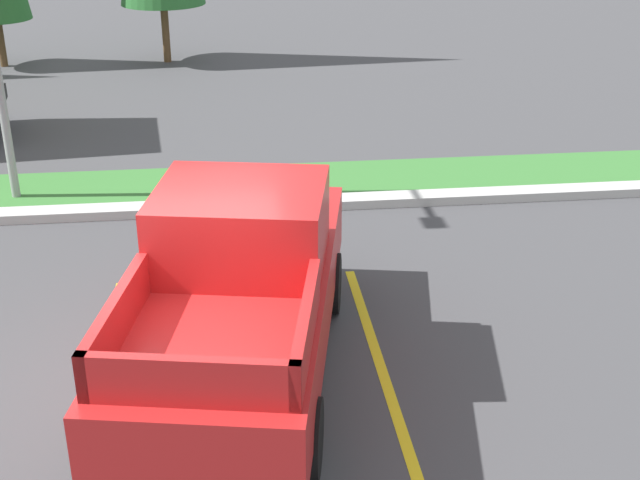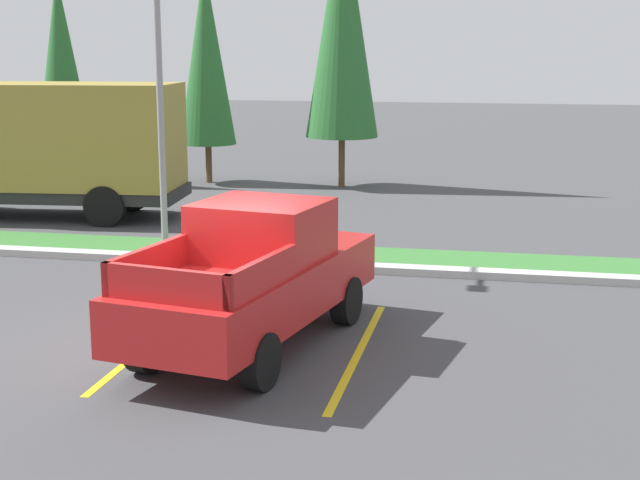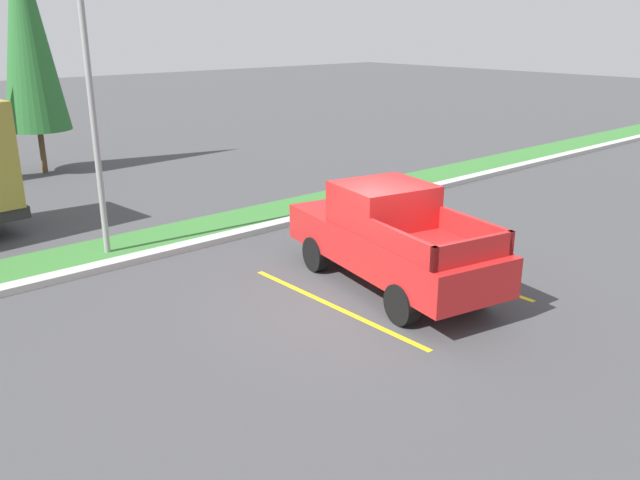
{
  "view_description": "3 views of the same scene",
  "coord_description": "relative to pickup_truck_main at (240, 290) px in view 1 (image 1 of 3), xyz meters",
  "views": [
    {
      "loc": [
        0.71,
        -7.88,
        5.3
      ],
      "look_at": [
        1.67,
        0.49,
        1.47
      ],
      "focal_mm": 48.34,
      "sensor_mm": 36.0,
      "label": 1
    },
    {
      "loc": [
        4.3,
        -12.25,
        4.32
      ],
      "look_at": [
        1.58,
        1.07,
        1.44
      ],
      "focal_mm": 51.7,
      "sensor_mm": 36.0,
      "label": 2
    },
    {
      "loc": [
        -8.47,
        -8.26,
        5.13
      ],
      "look_at": [
        -0.0,
        1.5,
        0.84
      ],
      "focal_mm": 36.62,
      "sensor_mm": 36.0,
      "label": 3
    }
  ],
  "objects": [
    {
      "name": "ground_plane",
      "position": [
        -0.78,
        -0.26,
        -1.04
      ],
      "size": [
        120.0,
        120.0,
        0.0
      ],
      "primitive_type": "plane",
      "color": "#424244"
    },
    {
      "name": "parking_line_far",
      "position": [
        1.54,
        -0.05,
        -1.04
      ],
      "size": [
        0.12,
        4.8,
        0.01
      ],
      "primitive_type": "cube",
      "color": "yellow",
      "rests_on": "ground"
    },
    {
      "name": "curb_strip",
      "position": [
        -0.78,
        4.74,
        -0.97
      ],
      "size": [
        56.0,
        0.4,
        0.15
      ],
      "primitive_type": "cube",
      "color": "#B2B2AD",
      "rests_on": "ground"
    },
    {
      "name": "parking_line_near",
      "position": [
        -1.56,
        -0.05,
        -1.04
      ],
      "size": [
        0.12,
        4.8,
        0.01
      ],
      "primitive_type": "cube",
      "color": "yellow",
      "rests_on": "ground"
    },
    {
      "name": "pickup_truck_main",
      "position": [
        0.0,
        0.0,
        0.0
      ],
      "size": [
        2.86,
        5.49,
        2.1
      ],
      "color": "black",
      "rests_on": "ground"
    },
    {
      "name": "grass_median",
      "position": [
        -0.78,
        5.84,
        -1.01
      ],
      "size": [
        56.0,
        1.8,
        0.06
      ],
      "primitive_type": "cube",
      "color": "#387533",
      "rests_on": "ground"
    }
  ]
}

